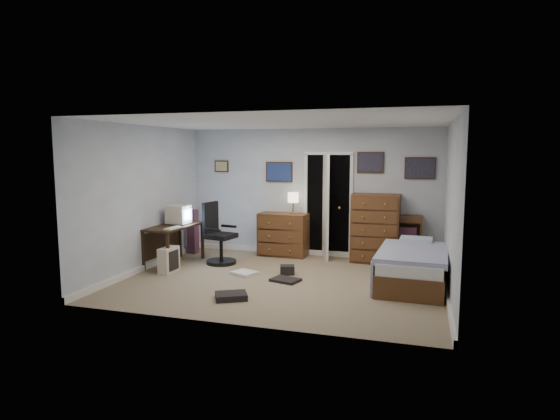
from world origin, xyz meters
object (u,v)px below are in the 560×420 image
at_px(computer_desk, 170,234).
at_px(tall_dresser, 375,228).
at_px(low_dresser, 283,234).
at_px(office_chair, 218,240).
at_px(bed, 412,266).

bearing_deg(computer_desk, tall_dresser, 22.64).
bearing_deg(low_dresser, tall_dresser, 2.07).
height_order(computer_desk, low_dresser, low_dresser).
xyz_separation_m(computer_desk, office_chair, (0.82, 0.30, -0.12)).
bearing_deg(bed, computer_desk, -178.98).
height_order(office_chair, bed, office_chair).
relative_size(office_chair, bed, 0.59).
xyz_separation_m(low_dresser, bed, (2.49, -1.40, -0.13)).
height_order(office_chair, low_dresser, office_chair).
bearing_deg(office_chair, computer_desk, -148.43).
distance_m(computer_desk, tall_dresser, 3.79).
bearing_deg(tall_dresser, bed, -62.21).
relative_size(low_dresser, tall_dresser, 0.75).
relative_size(tall_dresser, bed, 0.66).
bearing_deg(office_chair, low_dresser, 56.90).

